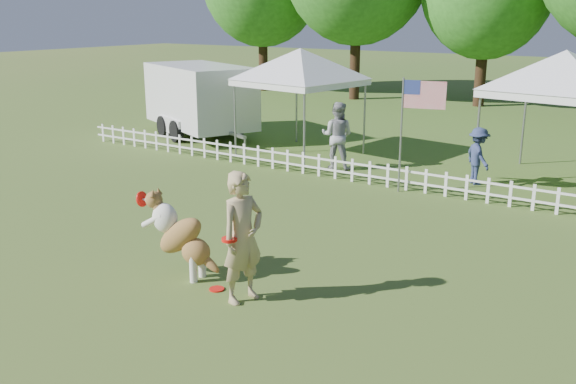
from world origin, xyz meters
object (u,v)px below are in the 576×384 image
(canopy_tent_left, at_px, (300,103))
(flag_pole, at_px, (401,136))
(handler, at_px, (243,237))
(frisbee_on_turf, at_px, (217,289))
(canopy_tent_right, at_px, (559,119))
(spectator_b, at_px, (478,156))
(cargo_trailer, at_px, (200,100))
(dog, at_px, (182,236))
(spectator_a, at_px, (337,136))

(canopy_tent_left, height_order, flag_pole, canopy_tent_left)
(handler, height_order, flag_pole, flag_pole)
(frisbee_on_turf, height_order, canopy_tent_right, canopy_tent_right)
(frisbee_on_turf, relative_size, canopy_tent_right, 0.07)
(handler, relative_size, flag_pole, 0.73)
(handler, distance_m, frisbee_on_turf, 1.15)
(flag_pole, bearing_deg, canopy_tent_left, 139.35)
(spectator_b, bearing_deg, canopy_tent_right, -95.44)
(cargo_trailer, height_order, spectator_b, cargo_trailer)
(handler, distance_m, spectator_b, 8.73)
(handler, distance_m, cargo_trailer, 13.61)
(frisbee_on_turf, relative_size, canopy_tent_left, 0.08)
(flag_pole, bearing_deg, dog, -109.63)
(handler, height_order, spectator_b, handler)
(dog, xyz_separation_m, spectator_b, (2.10, 8.54, 0.02))
(dog, bearing_deg, canopy_tent_right, 62.32)
(dog, xyz_separation_m, spectator_a, (-1.68, 8.03, 0.23))
(canopy_tent_left, distance_m, canopy_tent_right, 7.25)
(dog, distance_m, spectator_b, 8.79)
(handler, xyz_separation_m, spectator_a, (-3.07, 8.19, -0.07))
(cargo_trailer, bearing_deg, frisbee_on_turf, -23.62)
(canopy_tent_left, xyz_separation_m, canopy_tent_right, (7.21, 0.81, 0.07))
(spectator_a, distance_m, spectator_b, 3.82)
(dog, bearing_deg, spectator_b, 68.91)
(frisbee_on_turf, distance_m, cargo_trailer, 13.24)
(flag_pole, relative_size, spectator_a, 1.48)
(handler, distance_m, flag_pole, 6.97)
(handler, bearing_deg, spectator_a, 32.86)
(handler, bearing_deg, cargo_trailer, 56.41)
(handler, xyz_separation_m, flag_pole, (-0.62, 6.93, 0.37))
(frisbee_on_turf, height_order, spectator_a, spectator_a)
(canopy_tent_right, xyz_separation_m, cargo_trailer, (-11.75, -0.21, -0.37))
(canopy_tent_right, xyz_separation_m, flag_pole, (-2.90, -3.05, -0.25))
(canopy_tent_left, bearing_deg, canopy_tent_right, 15.06)
(canopy_tent_left, bearing_deg, flag_pole, -18.79)
(spectator_a, bearing_deg, cargo_trailer, -28.33)
(dog, distance_m, spectator_a, 8.21)
(canopy_tent_left, xyz_separation_m, spectator_b, (5.65, -0.48, -0.84))
(spectator_b, bearing_deg, handler, 130.28)
(canopy_tent_left, height_order, spectator_a, canopy_tent_left)
(handler, relative_size, canopy_tent_right, 0.62)
(cargo_trailer, height_order, flag_pole, flag_pole)
(canopy_tent_left, bearing_deg, dog, -59.85)
(frisbee_on_turf, bearing_deg, spectator_a, 107.02)
(handler, height_order, canopy_tent_right, canopy_tent_right)
(canopy_tent_left, relative_size, spectator_b, 2.15)
(cargo_trailer, relative_size, spectator_a, 3.08)
(canopy_tent_left, bearing_deg, frisbee_on_turf, -55.81)
(handler, bearing_deg, canopy_tent_left, 40.58)
(spectator_a, xyz_separation_m, spectator_b, (3.78, 0.51, -0.20))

